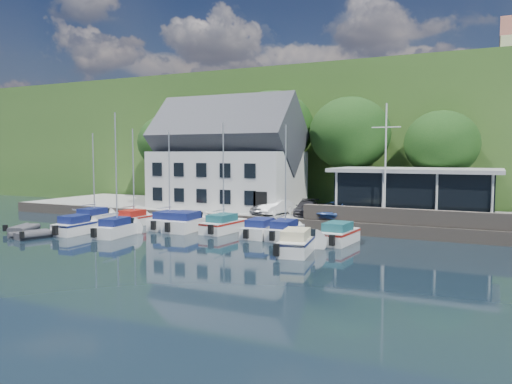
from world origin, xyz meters
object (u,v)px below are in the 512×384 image
boat_r2_4 (297,241)px  boat_r1_4 (223,176)px  boat_r1_5 (261,227)px  dinghy_1 (33,233)px  car_blue (336,209)px  boat_r1_1 (133,177)px  boat_r1_6 (286,181)px  club_pavilion (415,193)px  boat_r2_1 (116,180)px  harbor_building (227,163)px  boat_r1_0 (94,174)px  car_dgrey (307,208)px  boat_r2_0 (76,224)px  car_white (276,207)px  boat_r1_3 (186,221)px  car_silver (267,207)px  dinghy_0 (24,228)px  boat_r1_7 (339,233)px  boat_r1_2 (169,175)px  flagpole (385,163)px

boat_r2_4 → boat_r1_4: bearing=138.2°
boat_r1_5 → dinghy_1: bearing=-155.1°
car_blue → boat_r1_1: size_ratio=0.49×
boat_r1_6 → club_pavilion: bearing=45.4°
boat_r1_1 → boat_r2_1: size_ratio=0.99×
car_blue → boat_r2_1: 17.84m
harbor_building → boat_r2_4: harbor_building is taller
boat_r1_0 → boat_r2_4: boat_r1_0 is taller
car_dgrey → car_blue: (2.79, -0.51, 0.07)m
boat_r2_0 → car_white: bearing=39.9°
car_white → car_dgrey: (2.63, 0.62, 0.01)m
boat_r1_3 → boat_r2_0: (-6.86, -5.22, -0.04)m
club_pavilion → car_silver: 12.57m
boat_r2_1 → dinghy_0: bearing=-174.1°
boat_r1_3 → boat_r2_0: bearing=-146.1°
harbor_building → car_dgrey: 10.43m
boat_r1_4 → boat_r1_3: bearing=-165.7°
boat_r1_5 → boat_r1_7: bearing=-6.4°
boat_r1_4 → boat_r2_1: 8.26m
harbor_building → car_dgrey: bearing=-16.4°
boat_r1_0 → boat_r1_3: boat_r1_0 is taller
car_dgrey → boat_r1_0: size_ratio=0.50×
boat_r1_3 → boat_r1_0: bearing=179.0°
dinghy_1 → boat_r1_6: bearing=42.0°
boat_r2_0 → dinghy_1: bearing=-120.0°
boat_r1_5 → boat_r1_7: boat_r1_7 is taller
car_dgrey → boat_r2_0: 18.99m
car_blue → boat_r1_7: 6.52m
boat_r1_7 → boat_r2_1: bearing=-160.5°
boat_r1_7 → boat_r2_4: 4.66m
boat_r1_4 → boat_r1_6: bearing=-0.8°
boat_r1_2 → harbor_building: bearing=84.6°
harbor_building → boat_r1_6: bearing=-42.5°
boat_r2_0 → boat_r1_6: bearing=16.8°
harbor_building → boat_r2_4: bearing=-47.4°
boat_r1_6 → car_silver: bearing=124.0°
harbor_building → boat_r1_2: 8.89m
boat_r1_1 → boat_r1_3: size_ratio=1.34×
car_silver → car_dgrey: car_dgrey is taller
flagpole → boat_r1_4: bearing=-160.2°
car_white → boat_r1_2: size_ratio=0.42×
boat_r1_5 → boat_r1_7: size_ratio=1.09×
car_dgrey → boat_r1_2: size_ratio=0.49×
club_pavilion → flagpole: (-1.72, -3.77, 2.53)m
flagpole → boat_r2_0: flagpole is taller
club_pavilion → boat_r2_1: size_ratio=1.53×
boat_r1_3 → boat_r1_5: bearing=-3.0°
flagpole → boat_r1_4: flagpole is taller
boat_r1_2 → boat_r2_0: size_ratio=1.71×
car_white → boat_r1_5: car_white is taller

